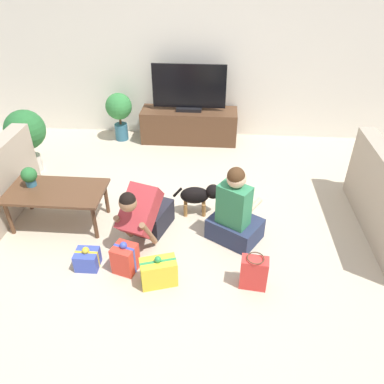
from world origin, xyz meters
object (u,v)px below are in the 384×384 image
Objects in this scene: tabletop_plant at (29,176)px; coffee_table at (56,194)px; person_kneeling at (145,213)px; gift_box_c at (125,258)px; tv_console at (189,125)px; potted_plant_corner_left at (26,132)px; potted_plant_back_left at (119,110)px; gift_box_a at (87,259)px; tv at (189,90)px; gift_bag_a at (254,272)px; gift_box_b at (159,272)px; person_sitting at (235,214)px; dog at (200,195)px.

coffee_table is at bearing -14.12° from tabletop_plant.
gift_box_c is (-0.12, -0.50, -0.18)m from person_kneeling.
potted_plant_corner_left is at bearing -151.61° from tv_console.
tv_console is 1.13m from potted_plant_back_left.
gift_box_a is at bearing -42.52° from tabletop_plant.
gift_bag_a is (0.85, -3.05, -0.66)m from tv.
gift_box_a is 0.75m from gift_box_b.
person_kneeling is at bearing 109.77° from gift_box_b.
potted_plant_corner_left is at bearing 7.66° from person_sitting.
tv_console is 2.46m from person_kneeling.
gift_box_c is 1.48m from tabletop_plant.
dog is 2.56× the size of tabletop_plant.
person_kneeling is (-0.26, -2.44, 0.07)m from tv_console.
gift_box_b is (1.25, -0.83, -0.25)m from coffee_table.
gift_bag_a is (0.85, -3.05, -0.09)m from tv_console.
tv_console is at bearing 28.39° from potted_plant_corner_left.
gift_box_b is (-0.03, -3.08, -0.12)m from tv_console.
person_kneeling reaches higher than gift_box_c.
gift_box_a is at bearing 178.02° from gift_box_c.
potted_plant_corner_left is at bearing 126.57° from gift_box_a.
gift_box_b is at bearing -90.52° from tv.
coffee_table is at bearing -119.47° from tv_console.
tv_console reaches higher than gift_box_c.
potted_plant_corner_left reaches higher than gift_bag_a.
tv is at bearing 60.53° from coffee_table.
coffee_table is 1.60m from dog.
gift_bag_a is at bearing -74.43° from tv_console.
person_kneeling is 2.30× the size of gift_bag_a.
gift_bag_a is (0.88, 0.03, 0.03)m from gift_box_b.
gift_box_b is (0.73, -0.16, 0.04)m from gift_box_a.
person_sitting is at bearing 21.44° from person_kneeling.
gift_bag_a is (1.23, -0.11, 0.02)m from gift_box_c.
tv is 2.39m from potted_plant_corner_left.
gift_bag_a is 1.60× the size of tabletop_plant.
tabletop_plant is (-2.42, 0.87, 0.39)m from gift_bag_a.
dog is (0.29, -1.96, 0.00)m from tv_console.
tabletop_plant is at bearing 165.88° from coffee_table.
gift_box_c is at bearing -37.17° from coffee_table.
tv_console is 3.17m from gift_bag_a.
gift_box_b is 0.38m from gift_box_c.
person_sitting is (2.77, -1.26, -0.26)m from potted_plant_corner_left.
tv is at bearing 89.48° from gift_box_b.
gift_bag_a is (1.95, -3.00, -0.33)m from potted_plant_back_left.
person_sitting is at bearing -24.41° from potted_plant_corner_left.
tv is at bearing 3.66° from dog.
tv is 4.51× the size of gift_box_a.
dog reaches higher than gift_box_b.
person_kneeling is at bearing 35.28° from person_sitting.
dog is at bearing 59.52° from person_kneeling.
potted_plant_back_left is 2.15× the size of gift_bag_a.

